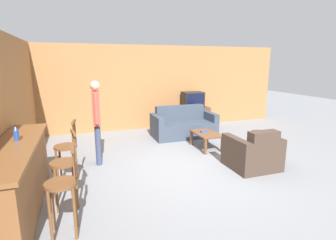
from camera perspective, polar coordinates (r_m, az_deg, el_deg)
ground_plane at (r=5.26m, az=4.61°, el=-10.79°), size 24.00×24.00×0.00m
wall_back at (r=8.29m, az=-5.30°, el=6.99°), size 9.40×0.08×2.60m
wall_left at (r=5.89m, az=-30.55°, el=3.18°), size 0.08×8.60×2.60m
bar_counter at (r=4.22m, az=-29.74°, el=-11.11°), size 0.55×2.56×0.99m
bar_chair_near at (r=3.44m, az=-21.88°, el=-13.96°), size 0.39×0.39×1.12m
bar_chair_mid at (r=4.07m, az=-21.48°, el=-9.78°), size 0.43×0.43×1.12m
bar_chair_far at (r=4.80m, az=-21.16°, el=-6.41°), size 0.43×0.43×1.12m
couch_far at (r=7.52m, az=3.34°, el=-1.24°), size 1.77×0.89×0.85m
armchair_near at (r=5.50m, az=18.02°, el=-6.93°), size 0.90×0.85×0.83m
coffee_table at (r=6.48m, az=8.36°, el=-3.33°), size 0.53×0.86×0.39m
tv_unit at (r=8.58m, az=5.32°, el=0.58°), size 1.09×0.47×0.65m
tv at (r=8.47m, az=5.40°, el=4.40°), size 0.64×0.48×0.51m
bottle at (r=4.25m, az=-30.18°, el=-2.55°), size 0.07×0.07×0.23m
book_on_table at (r=6.53m, az=7.86°, el=-2.48°), size 0.18×0.14×0.03m
person_by_window at (r=5.47m, az=-15.27°, el=0.59°), size 0.19×0.49×1.72m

